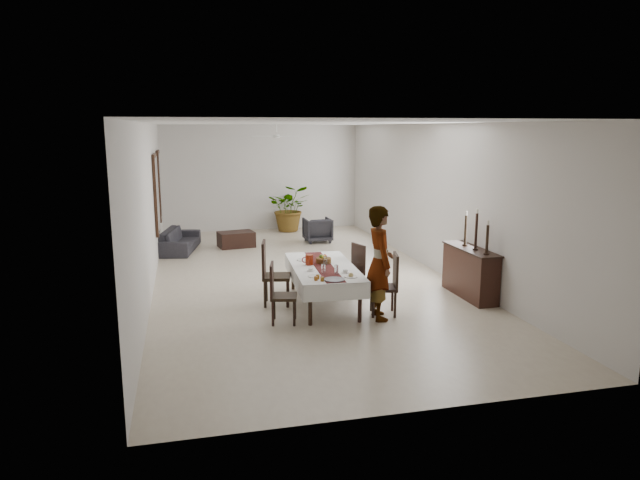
# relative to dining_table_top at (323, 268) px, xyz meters

# --- Properties ---
(floor) EXTENTS (6.00, 12.00, 0.00)m
(floor) POSITION_rel_dining_table_top_xyz_m (-0.01, 1.93, -0.67)
(floor) COLOR beige
(floor) RESTS_ON ground
(ceiling) EXTENTS (6.00, 12.00, 0.02)m
(ceiling) POSITION_rel_dining_table_top_xyz_m (-0.01, 1.93, 2.53)
(ceiling) COLOR white
(ceiling) RESTS_ON wall_back
(wall_back) EXTENTS (6.00, 0.02, 3.20)m
(wall_back) POSITION_rel_dining_table_top_xyz_m (-0.01, 7.93, 0.93)
(wall_back) COLOR silver
(wall_back) RESTS_ON floor
(wall_front) EXTENTS (6.00, 0.02, 3.20)m
(wall_front) POSITION_rel_dining_table_top_xyz_m (-0.01, -4.07, 0.93)
(wall_front) COLOR silver
(wall_front) RESTS_ON floor
(wall_left) EXTENTS (0.02, 12.00, 3.20)m
(wall_left) POSITION_rel_dining_table_top_xyz_m (-3.01, 1.93, 0.93)
(wall_left) COLOR silver
(wall_left) RESTS_ON floor
(wall_right) EXTENTS (0.02, 12.00, 3.20)m
(wall_right) POSITION_rel_dining_table_top_xyz_m (2.99, 1.93, 0.93)
(wall_right) COLOR silver
(wall_right) RESTS_ON floor
(dining_table_top) EXTENTS (1.05, 2.27, 0.05)m
(dining_table_top) POSITION_rel_dining_table_top_xyz_m (0.00, 0.00, 0.00)
(dining_table_top) COLOR black
(dining_table_top) RESTS_ON table_leg_fl
(table_leg_fl) EXTENTS (0.07, 0.07, 0.65)m
(table_leg_fl) POSITION_rel_dining_table_top_xyz_m (-0.47, -1.03, -0.35)
(table_leg_fl) COLOR black
(table_leg_fl) RESTS_ON floor
(table_leg_fr) EXTENTS (0.07, 0.07, 0.65)m
(table_leg_fr) POSITION_rel_dining_table_top_xyz_m (0.34, -1.08, -0.35)
(table_leg_fr) COLOR black
(table_leg_fr) RESTS_ON floor
(table_leg_bl) EXTENTS (0.07, 0.07, 0.65)m
(table_leg_bl) POSITION_rel_dining_table_top_xyz_m (-0.34, 1.08, -0.35)
(table_leg_bl) COLOR black
(table_leg_bl) RESTS_ON floor
(table_leg_br) EXTENTS (0.07, 0.07, 0.65)m
(table_leg_br) POSITION_rel_dining_table_top_xyz_m (0.47, 1.03, -0.35)
(table_leg_br) COLOR black
(table_leg_br) RESTS_ON floor
(tablecloth_top) EXTENTS (1.23, 2.44, 0.01)m
(tablecloth_top) POSITION_rel_dining_table_top_xyz_m (0.00, 0.00, 0.03)
(tablecloth_top) COLOR white
(tablecloth_top) RESTS_ON dining_table_top
(tablecloth_drape_left) EXTENTS (0.15, 2.38, 0.28)m
(tablecloth_drape_left) POSITION_rel_dining_table_top_xyz_m (-0.54, 0.03, -0.11)
(tablecloth_drape_left) COLOR white
(tablecloth_drape_left) RESTS_ON dining_table_top
(tablecloth_drape_right) EXTENTS (0.15, 2.38, 0.28)m
(tablecloth_drape_right) POSITION_rel_dining_table_top_xyz_m (0.54, -0.03, -0.11)
(tablecloth_drape_right) COLOR silver
(tablecloth_drape_right) RESTS_ON dining_table_top
(tablecloth_drape_near) EXTENTS (1.09, 0.07, 0.28)m
(tablecloth_drape_near) POSITION_rel_dining_table_top_xyz_m (-0.07, -1.19, -0.11)
(tablecloth_drape_near) COLOR white
(tablecloth_drape_near) RESTS_ON dining_table_top
(tablecloth_drape_far) EXTENTS (1.09, 0.07, 0.28)m
(tablecloth_drape_far) POSITION_rel_dining_table_top_xyz_m (0.07, 1.19, -0.11)
(tablecloth_drape_far) COLOR white
(tablecloth_drape_far) RESTS_ON dining_table_top
(table_runner) EXTENTS (0.46, 2.33, 0.00)m
(table_runner) POSITION_rel_dining_table_top_xyz_m (0.00, 0.00, 0.04)
(table_runner) COLOR #5A1B19
(table_runner) RESTS_ON tablecloth_top
(red_pitcher) EXTENTS (0.15, 0.15, 0.18)m
(red_pitcher) POSITION_rel_dining_table_top_xyz_m (-0.22, 0.15, 0.13)
(red_pitcher) COLOR maroon
(red_pitcher) RESTS_ON tablecloth_top
(pitcher_handle) EXTENTS (0.11, 0.02, 0.11)m
(pitcher_handle) POSITION_rel_dining_table_top_xyz_m (-0.30, 0.16, 0.13)
(pitcher_handle) COLOR #950A0D
(pitcher_handle) RESTS_ON red_pitcher
(wine_glass_near) EXTENTS (0.06, 0.06, 0.16)m
(wine_glass_near) POSITION_rel_dining_table_top_xyz_m (0.08, -0.61, 0.11)
(wine_glass_near) COLOR silver
(wine_glass_near) RESTS_ON tablecloth_top
(wine_glass_mid) EXTENTS (0.06, 0.06, 0.16)m
(wine_glass_mid) POSITION_rel_dining_table_top_xyz_m (-0.12, -0.50, 0.11)
(wine_glass_mid) COLOR white
(wine_glass_mid) RESTS_ON tablecloth_top
(wine_glass_far) EXTENTS (0.06, 0.06, 0.16)m
(wine_glass_far) POSITION_rel_dining_table_top_xyz_m (0.05, 0.04, 0.11)
(wine_glass_far) COLOR white
(wine_glass_far) RESTS_ON tablecloth_top
(teacup_right) EXTENTS (0.08, 0.08, 0.06)m
(teacup_right) POSITION_rel_dining_table_top_xyz_m (0.24, -0.57, 0.06)
(teacup_right) COLOR silver
(teacup_right) RESTS_ON saucer_right
(saucer_right) EXTENTS (0.14, 0.14, 0.01)m
(saucer_right) POSITION_rel_dining_table_top_xyz_m (0.24, -0.57, 0.04)
(saucer_right) COLOR white
(saucer_right) RESTS_ON tablecloth_top
(teacup_left) EXTENTS (0.08, 0.08, 0.06)m
(teacup_left) POSITION_rel_dining_table_top_xyz_m (-0.30, -0.31, 0.06)
(teacup_left) COLOR white
(teacup_left) RESTS_ON saucer_left
(saucer_left) EXTENTS (0.14, 0.14, 0.01)m
(saucer_left) POSITION_rel_dining_table_top_xyz_m (-0.30, -0.31, 0.04)
(saucer_left) COLOR white
(saucer_left) RESTS_ON tablecloth_top
(plate_near_right) EXTENTS (0.22, 0.22, 0.01)m
(plate_near_right) POSITION_rel_dining_table_top_xyz_m (0.26, -0.85, 0.04)
(plate_near_right) COLOR white
(plate_near_right) RESTS_ON tablecloth_top
(bread_near_right) EXTENTS (0.08, 0.08, 0.08)m
(bread_near_right) POSITION_rel_dining_table_top_xyz_m (0.26, -0.85, 0.07)
(bread_near_right) COLOR tan
(bread_near_right) RESTS_ON plate_near_right
(plate_near_left) EXTENTS (0.22, 0.22, 0.01)m
(plate_near_left) POSITION_rel_dining_table_top_xyz_m (-0.32, -0.68, 0.04)
(plate_near_left) COLOR white
(plate_near_left) RESTS_ON tablecloth_top
(plate_far_left) EXTENTS (0.22, 0.22, 0.01)m
(plate_far_left) POSITION_rel_dining_table_top_xyz_m (-0.27, 0.52, 0.04)
(plate_far_left) COLOR silver
(plate_far_left) RESTS_ON tablecloth_top
(serving_tray) EXTENTS (0.33, 0.33, 0.02)m
(serving_tray) POSITION_rel_dining_table_top_xyz_m (-0.06, -0.97, 0.04)
(serving_tray) COLOR #47474C
(serving_tray) RESTS_ON tablecloth_top
(jam_jar_a) EXTENTS (0.06, 0.06, 0.07)m
(jam_jar_a) POSITION_rel_dining_table_top_xyz_m (-0.26, -0.98, 0.07)
(jam_jar_a) COLOR #8C5614
(jam_jar_a) RESTS_ON tablecloth_top
(jam_jar_b) EXTENTS (0.06, 0.06, 0.07)m
(jam_jar_b) POSITION_rel_dining_table_top_xyz_m (-0.35, -0.92, 0.07)
(jam_jar_b) COLOR #985316
(jam_jar_b) RESTS_ON tablecloth_top
(jam_jar_c) EXTENTS (0.06, 0.06, 0.07)m
(jam_jar_c) POSITION_rel_dining_table_top_xyz_m (-0.30, -0.83, 0.07)
(jam_jar_c) COLOR #8C5714
(jam_jar_c) RESTS_ON tablecloth_top
(fruit_basket) EXTENTS (0.28, 0.28, 0.09)m
(fruit_basket) POSITION_rel_dining_table_top_xyz_m (0.06, 0.23, 0.08)
(fruit_basket) COLOR brown
(fruit_basket) RESTS_ON tablecloth_top
(fruit_red) EXTENTS (0.08, 0.08, 0.08)m
(fruit_red) POSITION_rel_dining_table_top_xyz_m (0.09, 0.24, 0.15)
(fruit_red) COLOR #A41C10
(fruit_red) RESTS_ON fruit_basket
(fruit_green) EXTENTS (0.07, 0.07, 0.07)m
(fruit_green) POSITION_rel_dining_table_top_xyz_m (0.02, 0.26, 0.15)
(fruit_green) COLOR #517A24
(fruit_green) RESTS_ON fruit_basket
(fruit_yellow) EXTENTS (0.08, 0.08, 0.08)m
(fruit_yellow) POSITION_rel_dining_table_top_xyz_m (0.06, 0.18, 0.15)
(fruit_yellow) COLOR gold
(fruit_yellow) RESTS_ON fruit_basket
(chair_right_near_seat) EXTENTS (0.54, 0.54, 0.05)m
(chair_right_near_seat) POSITION_rel_dining_table_top_xyz_m (0.85, -0.79, -0.21)
(chair_right_near_seat) COLOR black
(chair_right_near_seat) RESTS_ON chair_right_near_leg_fl
(chair_right_near_leg_fl) EXTENTS (0.05, 0.05, 0.44)m
(chair_right_near_leg_fl) POSITION_rel_dining_table_top_xyz_m (0.98, -1.00, -0.45)
(chair_right_near_leg_fl) COLOR black
(chair_right_near_leg_fl) RESTS_ON floor
(chair_right_near_leg_fr) EXTENTS (0.05, 0.05, 0.44)m
(chair_right_near_leg_fr) POSITION_rel_dining_table_top_xyz_m (1.06, -0.65, -0.45)
(chair_right_near_leg_fr) COLOR black
(chair_right_near_leg_fr) RESTS_ON floor
(chair_right_near_leg_bl) EXTENTS (0.05, 0.05, 0.44)m
(chair_right_near_leg_bl) POSITION_rel_dining_table_top_xyz_m (0.63, -0.92, -0.45)
(chair_right_near_leg_bl) COLOR black
(chair_right_near_leg_bl) RESTS_ON floor
(chair_right_near_leg_br) EXTENTS (0.05, 0.05, 0.44)m
(chair_right_near_leg_br) POSITION_rel_dining_table_top_xyz_m (0.71, -0.57, -0.45)
(chair_right_near_leg_br) COLOR black
(chair_right_near_leg_br) RESTS_ON floor
(chair_right_near_back) EXTENTS (0.14, 0.44, 0.57)m
(chair_right_near_back) POSITION_rel_dining_table_top_xyz_m (1.04, -0.83, 0.10)
(chair_right_near_back) COLOR black
(chair_right_near_back) RESTS_ON chair_right_near_seat
(chair_right_far_seat) EXTENTS (0.52, 0.52, 0.05)m
(chair_right_far_seat) POSITION_rel_dining_table_top_xyz_m (0.62, 0.40, -0.24)
(chair_right_far_seat) COLOR black
(chair_right_far_seat) RESTS_ON chair_right_far_leg_fl
(chair_right_far_leg_fl) EXTENTS (0.05, 0.05, 0.41)m
(chair_right_far_leg_fl) POSITION_rel_dining_table_top_xyz_m (0.83, 0.30, -0.47)
(chair_right_far_leg_fl) COLOR black
(chair_right_far_leg_fl) RESTS_ON floor
(chair_right_far_leg_fr) EXTENTS (0.05, 0.05, 0.41)m
(chair_right_far_leg_fr) POSITION_rel_dining_table_top_xyz_m (0.72, 0.62, -0.47)
(chair_right_far_leg_fr) COLOR black
(chair_right_far_leg_fr) RESTS_ON floor
(chair_right_far_leg_bl) EXTENTS (0.05, 0.05, 0.41)m
(chair_right_far_leg_bl) POSITION_rel_dining_table_top_xyz_m (0.51, 0.19, -0.47)
(chair_right_far_leg_bl) COLOR black
(chair_right_far_leg_bl) RESTS_ON floor
(chair_right_far_leg_br) EXTENTS (0.05, 0.05, 0.41)m
(chair_right_far_leg_br) POSITION_rel_dining_table_top_xyz_m (0.40, 0.51, -0.47)
(chair_right_far_leg_br) COLOR black
(chair_right_far_leg_br) RESTS_ON floor
(chair_right_far_back) EXTENTS (0.17, 0.40, 0.52)m
(chair_right_far_back) POSITION_rel_dining_table_top_xyz_m (0.79, 0.46, 0.04)
(chair_right_far_back) COLOR black
(chair_right_far_back) RESTS_ON chair_right_far_seat
(chair_left_near_seat) EXTENTS (0.50, 0.50, 0.05)m
(chair_left_near_seat) POSITION_rel_dining_table_top_xyz_m (-0.85, -0.81, -0.23)
(chair_left_near_seat) COLOR black
(chair_left_near_seat) RESTS_ON chair_left_near_leg_fl
(chair_left_near_leg_fl) EXTENTS (0.05, 0.05, 0.41)m
(chair_left_near_leg_fl) POSITION_rel_dining_table_top_xyz_m (-0.98, -0.60, -0.46)
(chair_left_near_leg_fl) COLOR black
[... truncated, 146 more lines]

